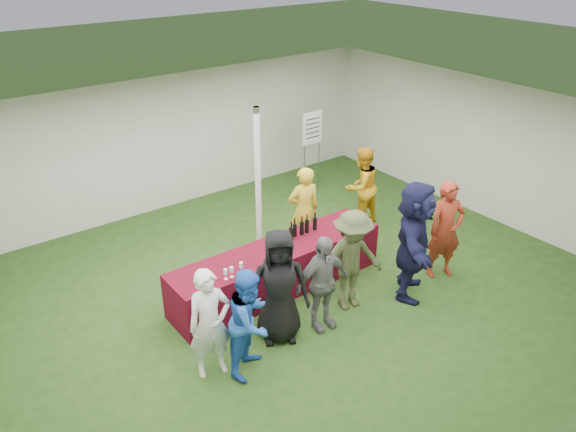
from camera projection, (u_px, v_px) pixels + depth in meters
ground at (277, 297)px, 8.83m from camera, size 60.00×60.00×0.00m
tent at (258, 186)px, 9.34m from camera, size 10.00×10.00×10.00m
serving_table at (278, 269)px, 8.87m from camera, size 3.60×0.80×0.75m
wine_bottles at (302, 228)px, 9.04m from camera, size 0.58×0.12×0.32m
wine_glasses at (256, 261)px, 8.15m from camera, size 2.74×0.13×0.16m
water_bottle at (278, 239)px, 8.74m from camera, size 0.07×0.07×0.23m
bar_towel at (353, 217)px, 9.60m from camera, size 0.25×0.18×0.03m
dump_bucket at (361, 220)px, 9.33m from camera, size 0.24×0.24×0.18m
wine_list_sign at (312, 134)px, 11.79m from camera, size 0.50×0.03×1.80m
staff_pourer at (304, 210)px, 9.76m from camera, size 0.65×0.50×1.60m
staff_back at (361, 186)px, 10.69m from camera, size 0.79×0.62×1.57m
customer_0 at (210, 324)px, 7.01m from camera, size 0.62×0.47×1.53m
customer_1 at (251, 321)px, 7.09m from camera, size 0.92×0.86×1.50m
customer_2 at (279, 286)px, 7.59m from camera, size 0.98×0.87×1.70m
customer_3 at (322, 283)px, 7.85m from camera, size 0.89×0.42×1.48m
customer_4 at (352, 261)px, 8.26m from camera, size 1.12×0.76×1.61m
customer_5 at (414, 240)px, 8.51m from camera, size 1.72×1.57×1.91m
customer_6 at (446, 230)px, 9.04m from camera, size 0.71×0.60×1.67m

